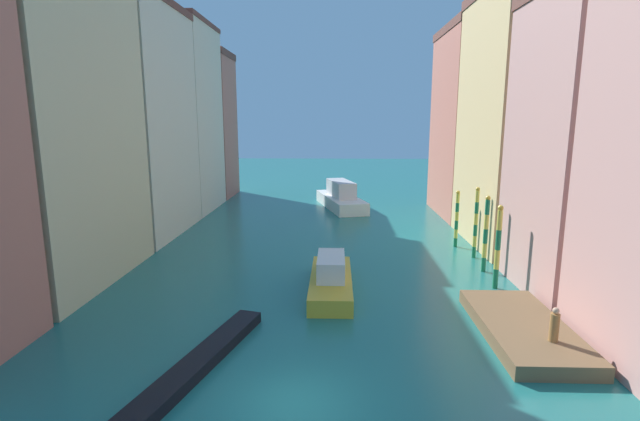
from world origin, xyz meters
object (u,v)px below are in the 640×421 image
at_px(waterfront_dock, 523,328).
at_px(person_on_dock, 554,326).
at_px(mooring_pole_3, 457,218).
at_px(vaporetto_white, 341,198).
at_px(mooring_pole_0, 498,246).
at_px(motorboat_0, 331,279).
at_px(mooring_pole_1, 486,233).
at_px(mooring_pole_2, 476,222).
at_px(gondola_black, 199,363).

height_order(waterfront_dock, person_on_dock, person_on_dock).
relative_size(mooring_pole_3, vaporetto_white, 0.39).
xyz_separation_m(mooring_pole_0, motorboat_0, (-9.10, -0.76, -1.69)).
xyz_separation_m(mooring_pole_1, mooring_pole_2, (0.26, 2.96, 0.05)).
relative_size(person_on_dock, vaporetto_white, 0.13).
bearing_deg(mooring_pole_1, person_on_dock, -92.95).
bearing_deg(vaporetto_white, mooring_pole_0, -71.01).
bearing_deg(motorboat_0, gondola_black, -120.43).
distance_m(waterfront_dock, motorboat_0, 9.76).
relative_size(mooring_pole_2, gondola_black, 0.54).
relative_size(mooring_pole_2, mooring_pole_3, 1.16).
xyz_separation_m(mooring_pole_0, mooring_pole_2, (0.51, 5.88, 0.07)).
height_order(waterfront_dock, motorboat_0, motorboat_0).
distance_m(waterfront_dock, mooring_pole_1, 9.02).
bearing_deg(mooring_pole_0, mooring_pole_1, 85.12).
xyz_separation_m(mooring_pole_2, vaporetto_white, (-8.84, 18.33, -1.41)).
bearing_deg(vaporetto_white, waterfront_dock, -75.81).
bearing_deg(motorboat_0, mooring_pole_0, 4.80).
distance_m(person_on_dock, mooring_pole_0, 7.69).
xyz_separation_m(waterfront_dock, mooring_pole_0, (0.75, 5.80, 2.08)).
relative_size(mooring_pole_1, mooring_pole_2, 0.98).
bearing_deg(waterfront_dock, mooring_pole_3, 87.18).
bearing_deg(person_on_dock, gondola_black, -173.99).
relative_size(person_on_dock, mooring_pole_3, 0.33).
height_order(gondola_black, motorboat_0, motorboat_0).
height_order(mooring_pole_0, vaporetto_white, mooring_pole_0).
height_order(vaporetto_white, gondola_black, vaporetto_white).
bearing_deg(mooring_pole_3, mooring_pole_1, -87.19).
relative_size(mooring_pole_3, gondola_black, 0.47).
bearing_deg(person_on_dock, mooring_pole_2, 86.57).
height_order(mooring_pole_1, motorboat_0, mooring_pole_1).
height_order(mooring_pole_0, mooring_pole_3, mooring_pole_0).
distance_m(mooring_pole_0, gondola_black, 16.77).
xyz_separation_m(mooring_pole_1, mooring_pole_3, (-0.28, 5.75, -0.28)).
height_order(person_on_dock, mooring_pole_3, mooring_pole_3).
bearing_deg(gondola_black, waterfront_dock, 13.78).
bearing_deg(waterfront_dock, mooring_pole_2, 83.84).
relative_size(mooring_pole_0, mooring_pole_1, 0.99).
xyz_separation_m(mooring_pole_3, motorboat_0, (-9.07, -9.44, -1.43)).
bearing_deg(mooring_pole_0, mooring_pole_3, 90.21).
bearing_deg(gondola_black, person_on_dock, 6.01).
relative_size(vaporetto_white, gondola_black, 1.19).
height_order(mooring_pole_0, gondola_black, mooring_pole_0).
bearing_deg(motorboat_0, mooring_pole_1, 21.50).
bearing_deg(motorboat_0, waterfront_dock, -31.06).
bearing_deg(vaporetto_white, person_on_dock, -75.82).
height_order(mooring_pole_3, gondola_black, mooring_pole_3).
relative_size(person_on_dock, mooring_pole_1, 0.30).
relative_size(mooring_pole_0, motorboat_0, 0.64).
distance_m(mooring_pole_3, motorboat_0, 13.17).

